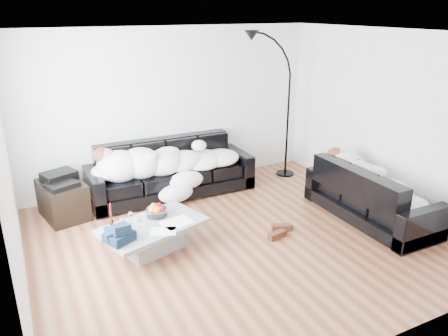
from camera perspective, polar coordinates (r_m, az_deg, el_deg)
name	(u,v)px	position (r m, az deg, el deg)	size (l,w,h in m)	color
ground	(234,239)	(5.81, 1.34, -9.29)	(5.00, 5.00, 0.00)	brown
wall_back	(171,108)	(7.29, -6.92, 7.72)	(5.00, 0.02, 2.60)	silver
wall_left	(8,179)	(4.73, -26.43, -1.26)	(0.02, 4.50, 2.60)	silver
wall_right	(387,122)	(6.79, 20.55, 5.65)	(0.02, 4.50, 2.60)	silver
ceiling	(236,33)	(5.06, 1.59, 17.27)	(5.00, 5.00, 0.00)	white
sofa_back	(171,169)	(7.05, -6.96, -0.11)	(2.62, 0.91, 0.86)	black
sofa_right	(372,193)	(6.52, 18.72, -3.08)	(1.96, 0.84, 0.79)	black
sleeper_back	(171,157)	(6.93, -6.89, 1.42)	(2.21, 0.76, 0.44)	silver
sleeper_right	(373,178)	(6.44, 18.94, -1.21)	(1.68, 0.71, 0.41)	silver
teal_cushion	(342,159)	(6.78, 15.10, 1.11)	(0.36, 0.30, 0.20)	#0A4643
coffee_table	(153,237)	(5.54, -9.24, -8.94)	(1.25, 0.73, 0.37)	#939699
fruit_bowl	(157,210)	(5.62, -8.80, -5.43)	(0.27, 0.27, 0.17)	white
wine_glass_a	(131,218)	(5.49, -12.07, -6.37)	(0.07, 0.07, 0.16)	white
wine_glass_b	(122,224)	(5.33, -13.13, -7.20)	(0.08, 0.08, 0.18)	white
wine_glass_c	(139,222)	(5.37, -11.02, -6.98)	(0.06, 0.06, 0.15)	white
candle_left	(111,217)	(5.49, -14.57, -6.19)	(0.04, 0.04, 0.23)	maroon
candle_right	(111,213)	(5.56, -14.57, -5.69)	(0.05, 0.05, 0.25)	maroon
newspaper_a	(177,222)	(5.45, -6.15, -7.06)	(0.37, 0.28, 0.01)	silver
newspaper_b	(163,231)	(5.27, -7.97, -8.15)	(0.30, 0.22, 0.01)	silver
navy_jacket	(118,229)	(5.08, -13.73, -7.76)	(0.33, 0.27, 0.16)	black
shoes	(279,231)	(5.94, 7.16, -8.19)	(0.43, 0.32, 0.10)	#472311
av_cabinet	(63,200)	(6.69, -20.29, -3.93)	(0.53, 0.77, 0.53)	black
stereo	(60,178)	(6.57, -20.64, -1.29)	(0.44, 0.34, 0.13)	black
floor_lamp	(288,114)	(7.72, 8.36, 6.95)	(0.81, 0.32, 2.23)	black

